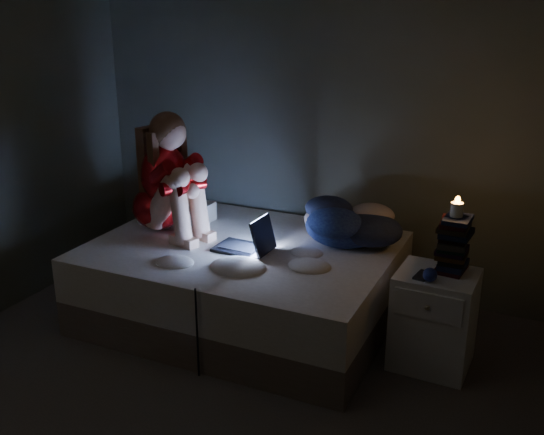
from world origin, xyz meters
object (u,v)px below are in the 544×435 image
Objects in this scene: bed at (243,282)px; phone at (423,276)px; candle at (457,208)px; laptop at (242,232)px; woman at (157,172)px; nightstand at (434,320)px.

phone reaches higher than bed.
laptop is at bearing -175.87° from candle.
phone is (-0.13, -0.15, -0.38)m from candle.
laptop is 1.35m from candle.
woman reaches higher than candle.
candle is at bearing 54.72° from phone.
bed is 3.28× the size of nightstand.
woman is (-0.65, -0.01, 0.70)m from bed.
nightstand is at bearing 55.21° from phone.
laptop is at bearing 8.38° from woman.
bed is at bearing 15.02° from woman.
bed is 24.37× the size of candle.
phone is (1.87, -0.12, -0.37)m from woman.
phone is at bearing -0.48° from laptop.
phone is at bearing 10.58° from woman.
phone is at bearing -129.19° from nightstand.
laptop is 2.57× the size of phone.
woman is 2.00m from candle.
woman is 6.18× the size of phone.
laptop is 0.61× the size of nightstand.
candle reaches higher than bed.
bed is 0.41m from laptop.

